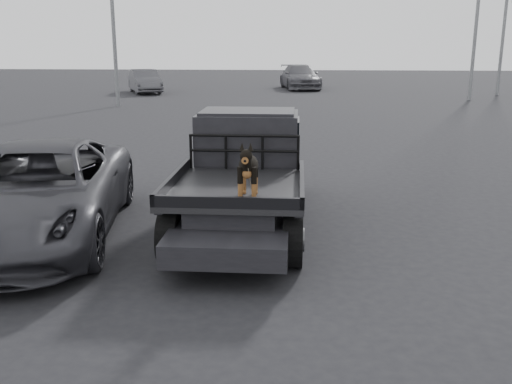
# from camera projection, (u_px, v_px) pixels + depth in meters

# --- Properties ---
(ground) EXTENTS (120.00, 120.00, 0.00)m
(ground) POSITION_uv_depth(u_px,v_px,m) (246.00, 286.00, 7.07)
(ground) COLOR black
(ground) RESTS_ON ground
(flatbed_ute) EXTENTS (2.00, 5.40, 0.92)m
(flatbed_ute) POSITION_uv_depth(u_px,v_px,m) (243.00, 199.00, 9.28)
(flatbed_ute) COLOR black
(flatbed_ute) RESTS_ON ground
(ute_cab) EXTENTS (1.72, 1.30, 0.88)m
(ute_cab) POSITION_uv_depth(u_px,v_px,m) (248.00, 135.00, 9.97)
(ute_cab) COLOR black
(ute_cab) RESTS_ON flatbed_ute
(headache_rack) EXTENTS (1.80, 0.08, 0.55)m
(headache_rack) POSITION_uv_depth(u_px,v_px,m) (244.00, 152.00, 9.29)
(headache_rack) COLOR black
(headache_rack) RESTS_ON flatbed_ute
(dog) EXTENTS (0.32, 0.60, 0.74)m
(dog) POSITION_uv_depth(u_px,v_px,m) (248.00, 170.00, 7.56)
(dog) COLOR black
(dog) RESTS_ON flatbed_ute
(parked_suv) EXTENTS (3.21, 5.50, 1.44)m
(parked_suv) POSITION_uv_depth(u_px,v_px,m) (36.00, 193.00, 8.67)
(parked_suv) COLOR #313136
(parked_suv) RESTS_ON ground
(distant_car_a) EXTENTS (3.10, 4.52, 1.41)m
(distant_car_a) POSITION_uv_depth(u_px,v_px,m) (145.00, 81.00, 34.60)
(distant_car_a) COLOR #46464B
(distant_car_a) RESTS_ON ground
(distant_car_b) EXTENTS (3.04, 5.64, 1.55)m
(distant_car_b) POSITION_uv_depth(u_px,v_px,m) (300.00, 77.00, 37.66)
(distant_car_b) COLOR #4D4D53
(distant_car_b) RESTS_ON ground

